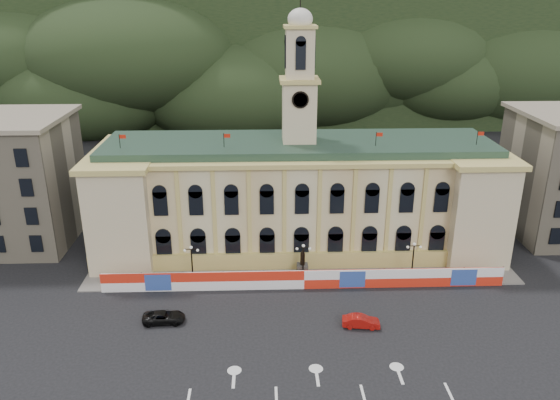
{
  "coord_description": "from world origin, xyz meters",
  "views": [
    {
      "loc": [
        -5.03,
        -44.45,
        34.6
      ],
      "look_at": [
        -2.9,
        18.0,
        10.73
      ],
      "focal_mm": 35.0,
      "sensor_mm": 36.0,
      "label": 1
    }
  ],
  "objects_px": {
    "lamp_center": "(303,259)",
    "black_suv": "(164,317)",
    "statue": "(302,269)",
    "red_sedan": "(361,321)"
  },
  "relations": [
    {
      "from": "statue",
      "to": "lamp_center",
      "type": "distance_m",
      "value": 2.14
    },
    {
      "from": "lamp_center",
      "to": "black_suv",
      "type": "height_order",
      "value": "lamp_center"
    },
    {
      "from": "black_suv",
      "to": "lamp_center",
      "type": "bearing_deg",
      "value": -63.62
    },
    {
      "from": "red_sedan",
      "to": "black_suv",
      "type": "distance_m",
      "value": 21.93
    },
    {
      "from": "lamp_center",
      "to": "red_sedan",
      "type": "height_order",
      "value": "lamp_center"
    },
    {
      "from": "lamp_center",
      "to": "black_suv",
      "type": "relative_size",
      "value": 1.07
    },
    {
      "from": "red_sedan",
      "to": "lamp_center",
      "type": "bearing_deg",
      "value": 34.92
    },
    {
      "from": "red_sedan",
      "to": "statue",
      "type": "bearing_deg",
      "value": 32.8
    },
    {
      "from": "lamp_center",
      "to": "red_sedan",
      "type": "distance_m",
      "value": 12.16
    },
    {
      "from": "lamp_center",
      "to": "statue",
      "type": "bearing_deg",
      "value": 90.0
    }
  ]
}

